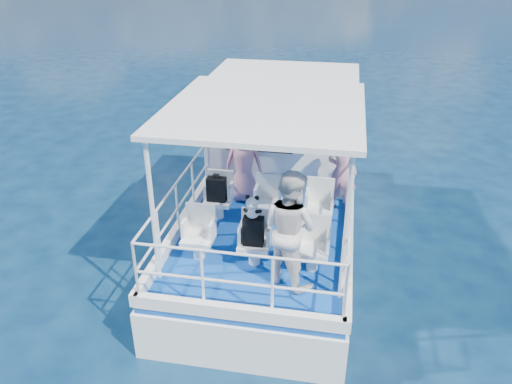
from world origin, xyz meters
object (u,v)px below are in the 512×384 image
(backpack_center, at_px, (253,231))
(panda, at_px, (252,207))
(passenger_stbd_aft, at_px, (289,228))
(passenger_port_fwd, at_px, (244,165))

(backpack_center, height_order, panda, panda)
(passenger_stbd_aft, bearing_deg, passenger_port_fwd, -31.05)
(passenger_port_fwd, distance_m, passenger_stbd_aft, 2.67)
(passenger_port_fwd, distance_m, backpack_center, 2.20)
(passenger_port_fwd, relative_size, passenger_stbd_aft, 0.83)
(passenger_stbd_aft, relative_size, backpack_center, 3.87)
(passenger_port_fwd, height_order, backpack_center, passenger_port_fwd)
(panda, bearing_deg, passenger_stbd_aft, -26.49)
(passenger_stbd_aft, bearing_deg, backpack_center, 6.96)
(passenger_stbd_aft, height_order, panda, passenger_stbd_aft)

